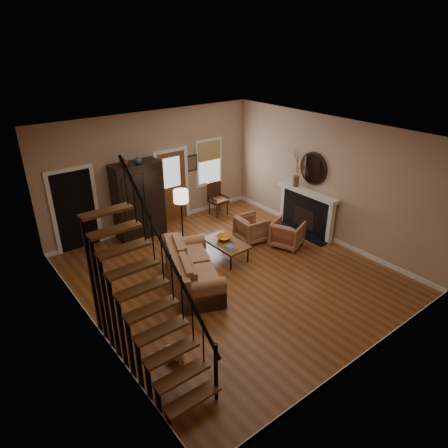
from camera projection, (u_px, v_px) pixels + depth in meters
room at (173, 197)px, 9.76m from camera, size 7.00×7.33×3.30m
staircase at (145, 284)px, 6.23m from camera, size 0.94×2.80×3.20m
fireplace at (307, 207)px, 11.14m from camera, size 0.33×1.95×2.30m
armoire at (139, 200)px, 10.79m from camera, size 1.30×0.60×2.10m
vase_a at (123, 162)px, 10.01m from camera, size 0.24×0.24×0.25m
vase_b at (138, 159)px, 10.24m from camera, size 0.20×0.20×0.21m
sofa at (193, 269)px, 8.86m from camera, size 1.69×2.38×0.82m
coffee_table at (226, 250)px, 10.00m from camera, size 0.71×1.19×0.45m
bowl at (224, 237)px, 10.02m from camera, size 0.40×0.40×0.10m
books at (230, 247)px, 9.61m from camera, size 0.22×0.29×0.05m
armchair_left at (287, 234)px, 10.54m from camera, size 0.98×0.97×0.69m
armchair_right at (252, 229)px, 10.81m from camera, size 0.85×0.83×0.70m
floor_lamp at (182, 220)px, 10.19m from camera, size 0.40×0.40×1.64m
side_chair at (218, 199)px, 12.28m from camera, size 0.54×0.54×1.02m
dog at (177, 354)px, 6.87m from camera, size 0.37×0.45×0.28m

